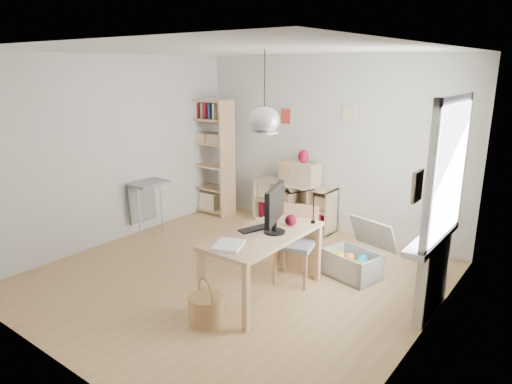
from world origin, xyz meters
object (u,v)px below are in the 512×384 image
Objects in this scene: cube_shelf at (294,207)px; drawer_chest at (300,173)px; storage_chest at (356,259)px; desk at (264,241)px; tall_bookshelf at (210,152)px; chair at (297,239)px; monitor at (275,207)px.

drawer_chest reaches higher than cube_shelf.
desk is at bearing -105.41° from storage_chest.
tall_bookshelf reaches higher than cube_shelf.
chair is (1.09, -1.65, 0.22)m from cube_shelf.
cube_shelf is at bearing 10.19° from tall_bookshelf.
chair is 1.44× the size of drawer_chest.
drawer_chest is (1.68, 0.24, -0.19)m from tall_bookshelf.
chair is 0.81m from storage_chest.
drawer_chest is (-0.98, 2.10, -0.15)m from monitor.
monitor reaches higher than storage_chest.
desk is 1.07× the size of cube_shelf.
monitor is (0.08, 0.09, 0.39)m from desk.
cube_shelf is 2.38× the size of monitor.
cube_shelf is 1.63× the size of storage_chest.
desk reaches higher than storage_chest.
tall_bookshelf reaches higher than chair.
drawer_chest is (0.12, -0.04, 0.60)m from cube_shelf.
storage_chest is at bearing -31.57° from drawer_chest.
monitor is (1.10, -2.14, 0.75)m from cube_shelf.
tall_bookshelf reaches higher than monitor.
monitor is 2.32m from drawer_chest.
monitor reaches higher than desk.
storage_chest is (1.64, -1.14, -0.08)m from cube_shelf.
tall_bookshelf is (-2.59, 1.95, 0.43)m from desk.
desk is at bearing -111.27° from chair.
storage_chest is 1.36× the size of drawer_chest.
tall_bookshelf is at bearing -169.81° from cube_shelf.
desk is 2.38× the size of drawer_chest.
storage_chest is 1.46× the size of monitor.
storage_chest is 1.99m from drawer_chest.
tall_bookshelf is 2.33× the size of storage_chest.
cube_shelf is 1.54× the size of chair.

